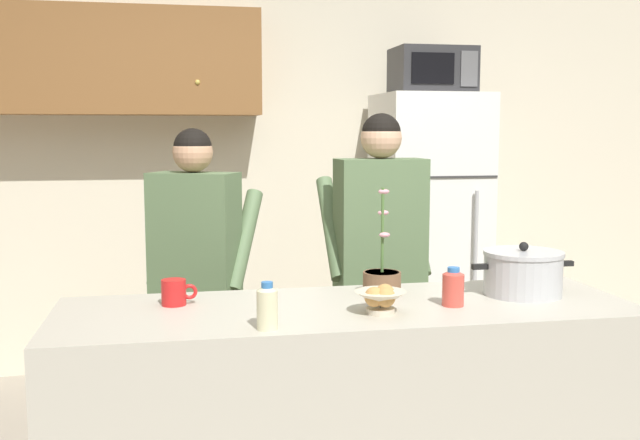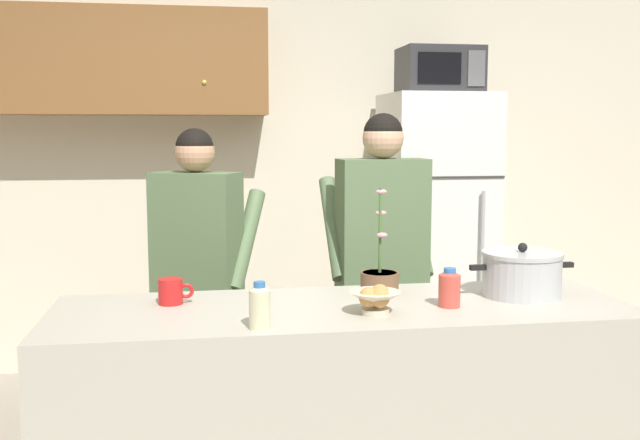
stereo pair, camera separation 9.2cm
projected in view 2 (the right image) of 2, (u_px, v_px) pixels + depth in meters
The scene contains 12 objects.
back_wall_unit at pixel (242, 149), 4.76m from camera, with size 6.00×0.48×2.60m.
kitchen_island at pixel (344, 426), 2.71m from camera, with size 2.11×0.68×0.92m, color #BCB7A8.
refrigerator at pixel (435, 236), 4.63m from camera, with size 0.64×0.68×1.78m.
microwave at pixel (440, 70), 4.48m from camera, with size 0.48×0.37×0.28m.
person_near_pot at pixel (198, 257), 3.41m from camera, with size 0.59×0.55×1.57m.
person_by_sink at pixel (381, 244), 3.45m from camera, with size 0.51×0.43×1.64m.
cooking_pot at pixel (522, 274), 2.81m from camera, with size 0.42×0.31×0.21m.
coffee_mug at pixel (171, 291), 2.68m from camera, with size 0.13×0.09×0.10m.
bread_bowl at pixel (375, 299), 2.53m from camera, with size 0.18×0.18×0.10m.
bottle_near_edge at pixel (449, 288), 2.64m from camera, with size 0.08×0.08×0.14m.
bottle_mid_counter at pixel (260, 306), 2.34m from camera, with size 0.07×0.07×0.16m.
potted_orchid at pixel (380, 279), 2.85m from camera, with size 0.15×0.15×0.42m.
Camera 2 is at (-0.50, -2.55, 1.56)m, focal length 40.86 mm.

